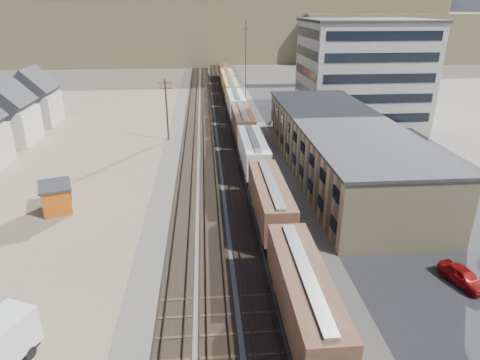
{
  "coord_description": "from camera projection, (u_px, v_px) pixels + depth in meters",
  "views": [
    {
      "loc": [
        -2.43,
        -26.7,
        20.66
      ],
      "look_at": [
        1.19,
        16.39,
        3.0
      ],
      "focal_mm": 32.0,
      "sensor_mm": 36.0,
      "label": 1
    }
  ],
  "objects": [
    {
      "name": "ground",
      "position": [
        242.0,
        298.0,
        32.63
      ],
      "size": [
        300.0,
        300.0,
        0.0
      ],
      "primitive_type": "plane",
      "color": "#6B6356",
      "rests_on": "ground"
    },
    {
      "name": "utility_pole_north",
      "position": [
        167.0,
        109.0,
        68.71
      ],
      "size": [
        2.2,
        0.32,
        10.0
      ],
      "color": "#382619",
      "rests_on": "ground"
    },
    {
      "name": "office_tower",
      "position": [
        362.0,
        70.0,
        81.99
      ],
      "size": [
        22.6,
        18.6,
        18.45
      ],
      "color": "#9E998E",
      "rests_on": "ground"
    },
    {
      "name": "parked_car_red",
      "position": [
        463.0,
        276.0,
        33.96
      ],
      "size": [
        2.81,
        4.49,
        1.42
      ],
      "primitive_type": "imported",
      "rotation": [
        0.0,
        0.0,
        0.29
      ],
      "color": "#A10E0F",
      "rests_on": "ground"
    },
    {
      "name": "dirt_yard",
      "position": [
        95.0,
        146.0,
        67.98
      ],
      "size": [
        24.0,
        180.0,
        0.03
      ],
      "primitive_type": "cube",
      "color": "#7A6754",
      "rests_on": "ground"
    },
    {
      "name": "parked_car_far",
      "position": [
        380.0,
        126.0,
        76.26
      ],
      "size": [
        1.98,
        4.71,
        1.59
      ],
      "primitive_type": "imported",
      "rotation": [
        0.0,
        0.0,
        0.02
      ],
      "color": "white",
      "rests_on": "ground"
    },
    {
      "name": "ballast_bed",
      "position": [
        218.0,
        126.0,
        78.75
      ],
      "size": [
        18.0,
        200.0,
        0.06
      ],
      "primitive_type": "cube",
      "color": "#4C4742",
      "rests_on": "ground"
    },
    {
      "name": "warehouse",
      "position": [
        340.0,
        147.0,
        55.47
      ],
      "size": [
        12.4,
        40.4,
        7.25
      ],
      "color": "tan",
      "rests_on": "ground"
    },
    {
      "name": "rail_tracks",
      "position": [
        215.0,
        126.0,
        78.67
      ],
      "size": [
        11.4,
        200.0,
        0.24
      ],
      "color": "black",
      "rests_on": "ground"
    },
    {
      "name": "asphalt_lot",
      "position": [
        363.0,
        149.0,
        66.62
      ],
      "size": [
        26.0,
        120.0,
        0.04
      ],
      "primitive_type": "cube",
      "color": "#232326",
      "rests_on": "ground"
    },
    {
      "name": "radio_mast",
      "position": [
        246.0,
        68.0,
        85.0
      ],
      "size": [
        1.2,
        0.16,
        18.0
      ],
      "color": "black",
      "rests_on": "ground"
    },
    {
      "name": "parked_car_blue",
      "position": [
        363.0,
        125.0,
        76.97
      ],
      "size": [
        4.76,
        5.25,
        1.36
      ],
      "primitive_type": "imported",
      "rotation": [
        0.0,
        0.0,
        0.65
      ],
      "color": "navy",
      "rests_on": "ground"
    },
    {
      "name": "maintenance_shed",
      "position": [
        56.0,
        197.0,
        45.97
      ],
      "size": [
        4.42,
        5.0,
        3.06
      ],
      "color": "#BE4F11",
      "rests_on": "ground"
    },
    {
      "name": "freight_train",
      "position": [
        239.0,
        112.0,
        77.57
      ],
      "size": [
        3.0,
        119.74,
        4.46
      ],
      "color": "black",
      "rests_on": "ground"
    },
    {
      "name": "hills_north",
      "position": [
        208.0,
        22.0,
        182.22
      ],
      "size": [
        265.0,
        80.0,
        32.0
      ],
      "color": "brown",
      "rests_on": "ground"
    }
  ]
}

